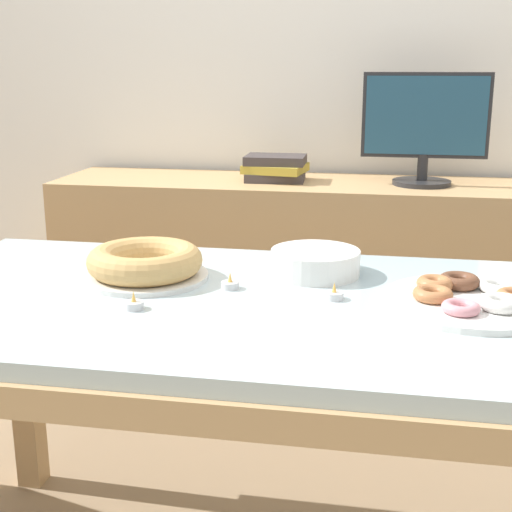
{
  "coord_description": "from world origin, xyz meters",
  "views": [
    {
      "loc": [
        0.23,
        -1.41,
        1.23
      ],
      "look_at": [
        -0.05,
        0.12,
        0.81
      ],
      "focal_mm": 50.0,
      "sensor_mm": 36.0,
      "label": 1
    }
  ],
  "objects_px": {
    "tealight_left_edge": "(230,284)",
    "tealight_near_front": "(134,304)",
    "computer_monitor": "(425,129)",
    "pastry_platter": "(470,298)",
    "book_stack": "(275,168)",
    "tealight_near_cakes": "(334,295)",
    "plate_stack": "(315,262)",
    "cake_chocolate_round": "(145,263)"
  },
  "relations": [
    {
      "from": "pastry_platter",
      "to": "book_stack",
      "type": "bearing_deg",
      "value": 118.4
    },
    {
      "from": "plate_stack",
      "to": "tealight_near_front",
      "type": "bearing_deg",
      "value": -137.22
    },
    {
      "from": "computer_monitor",
      "to": "tealight_near_cakes",
      "type": "distance_m",
      "value": 1.12
    },
    {
      "from": "computer_monitor",
      "to": "plate_stack",
      "type": "bearing_deg",
      "value": -107.28
    },
    {
      "from": "pastry_platter",
      "to": "tealight_near_front",
      "type": "bearing_deg",
      "value": -167.49
    },
    {
      "from": "book_stack",
      "to": "computer_monitor",
      "type": "bearing_deg",
      "value": -0.16
    },
    {
      "from": "plate_stack",
      "to": "cake_chocolate_round",
      "type": "bearing_deg",
      "value": -164.54
    },
    {
      "from": "pastry_platter",
      "to": "cake_chocolate_round",
      "type": "bearing_deg",
      "value": 175.52
    },
    {
      "from": "cake_chocolate_round",
      "to": "pastry_platter",
      "type": "height_order",
      "value": "cake_chocolate_round"
    },
    {
      "from": "book_stack",
      "to": "tealight_left_edge",
      "type": "xyz_separation_m",
      "value": [
        0.06,
        -1.04,
        -0.11
      ]
    },
    {
      "from": "tealight_left_edge",
      "to": "tealight_near_front",
      "type": "bearing_deg",
      "value": -134.09
    },
    {
      "from": "plate_stack",
      "to": "tealight_near_cakes",
      "type": "height_order",
      "value": "plate_stack"
    },
    {
      "from": "pastry_platter",
      "to": "tealight_left_edge",
      "type": "height_order",
      "value": "pastry_platter"
    },
    {
      "from": "book_stack",
      "to": "cake_chocolate_round",
      "type": "bearing_deg",
      "value": -98.45
    },
    {
      "from": "book_stack",
      "to": "tealight_near_front",
      "type": "xyz_separation_m",
      "value": [
        -0.1,
        -1.2,
        -0.11
      ]
    },
    {
      "from": "pastry_platter",
      "to": "plate_stack",
      "type": "distance_m",
      "value": 0.37
    },
    {
      "from": "pastry_platter",
      "to": "tealight_near_cakes",
      "type": "relative_size",
      "value": 9.01
    },
    {
      "from": "tealight_near_front",
      "to": "tealight_near_cakes",
      "type": "xyz_separation_m",
      "value": [
        0.39,
        0.14,
        0.0
      ]
    },
    {
      "from": "tealight_left_edge",
      "to": "tealight_near_cakes",
      "type": "xyz_separation_m",
      "value": [
        0.23,
        -0.03,
        0.0
      ]
    },
    {
      "from": "tealight_near_cakes",
      "to": "cake_chocolate_round",
      "type": "bearing_deg",
      "value": 170.9
    },
    {
      "from": "tealight_left_edge",
      "to": "tealight_near_front",
      "type": "relative_size",
      "value": 1.0
    },
    {
      "from": "cake_chocolate_round",
      "to": "tealight_left_edge",
      "type": "distance_m",
      "value": 0.21
    },
    {
      "from": "cake_chocolate_round",
      "to": "tealight_near_cakes",
      "type": "height_order",
      "value": "cake_chocolate_round"
    },
    {
      "from": "tealight_left_edge",
      "to": "book_stack",
      "type": "bearing_deg",
      "value": 93.33
    },
    {
      "from": "book_stack",
      "to": "tealight_left_edge",
      "type": "height_order",
      "value": "book_stack"
    },
    {
      "from": "tealight_left_edge",
      "to": "tealight_near_front",
      "type": "height_order",
      "value": "same"
    },
    {
      "from": "pastry_platter",
      "to": "computer_monitor",
      "type": "bearing_deg",
      "value": 93.21
    },
    {
      "from": "computer_monitor",
      "to": "tealight_near_front",
      "type": "bearing_deg",
      "value": -117.04
    },
    {
      "from": "cake_chocolate_round",
      "to": "tealight_near_front",
      "type": "bearing_deg",
      "value": -77.47
    },
    {
      "from": "computer_monitor",
      "to": "tealight_near_front",
      "type": "xyz_separation_m",
      "value": [
        -0.61,
        -1.2,
        -0.26
      ]
    },
    {
      "from": "pastry_platter",
      "to": "plate_stack",
      "type": "relative_size",
      "value": 1.72
    },
    {
      "from": "book_stack",
      "to": "pastry_platter",
      "type": "distance_m",
      "value": 1.2
    },
    {
      "from": "computer_monitor",
      "to": "pastry_platter",
      "type": "relative_size",
      "value": 1.18
    },
    {
      "from": "cake_chocolate_round",
      "to": "plate_stack",
      "type": "relative_size",
      "value": 1.38
    },
    {
      "from": "book_stack",
      "to": "tealight_near_cakes",
      "type": "distance_m",
      "value": 1.11
    },
    {
      "from": "tealight_left_edge",
      "to": "tealight_near_cakes",
      "type": "relative_size",
      "value": 1.0
    },
    {
      "from": "cake_chocolate_round",
      "to": "tealight_near_front",
      "type": "relative_size",
      "value": 7.26
    },
    {
      "from": "book_stack",
      "to": "tealight_near_front",
      "type": "height_order",
      "value": "book_stack"
    },
    {
      "from": "computer_monitor",
      "to": "tealight_near_cakes",
      "type": "bearing_deg",
      "value": -101.6
    },
    {
      "from": "computer_monitor",
      "to": "tealight_left_edge",
      "type": "bearing_deg",
      "value": -113.56
    },
    {
      "from": "plate_stack",
      "to": "tealight_left_edge",
      "type": "xyz_separation_m",
      "value": [
        -0.17,
        -0.14,
        -0.02
      ]
    },
    {
      "from": "book_stack",
      "to": "pastry_platter",
      "type": "relative_size",
      "value": 0.64
    }
  ]
}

